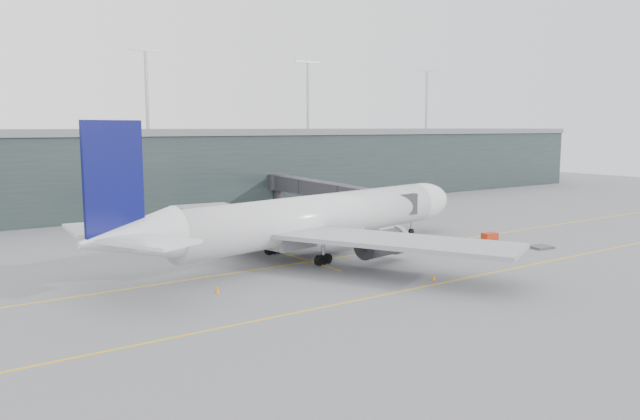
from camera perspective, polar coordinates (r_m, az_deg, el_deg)
ground at (r=73.62m, az=-5.90°, el=-4.65°), size 320.00×320.00×0.00m
taxiline_a at (r=70.24m, az=-4.29°, el=-5.22°), size 160.00×0.25×0.02m
taxiline_b at (r=57.52m, az=4.04°, el=-8.11°), size 160.00×0.25×0.02m
taxiline_lead_main at (r=93.32m, az=-9.26°, el=-2.11°), size 0.25×60.00×0.02m
terminal at (r=126.05m, az=-19.03°, el=3.56°), size 240.00×36.00×29.00m
main_aircraft at (r=75.66m, az=-0.40°, el=-0.79°), size 57.47×53.28×16.18m
jet_bridge at (r=106.51m, az=-0.42°, el=1.86°), size 8.01×43.60×6.60m
gse_cart at (r=87.35m, az=15.26°, el=-2.43°), size 2.20×1.58×1.38m
baggage_dolly at (r=85.70m, az=19.53°, el=-3.20°), size 3.12×2.65×0.28m
uld_a at (r=78.84m, az=-13.31°, el=-3.31°), size 2.28×2.01×1.77m
uld_b at (r=82.19m, az=-11.23°, el=-2.79°), size 2.46×2.22×1.84m
uld_c at (r=81.98m, az=-9.44°, el=-2.73°), size 2.55×2.28×1.93m
cone_nose at (r=89.54m, az=15.65°, el=-2.46°), size 0.47×0.47×0.74m
cone_wing_stbd at (r=65.26m, az=10.31°, el=-6.05°), size 0.39×0.39×0.62m
cone_wing_port at (r=88.23m, az=-3.01°, el=-2.33°), size 0.48×0.48×0.77m
cone_tail at (r=60.15m, az=-9.40°, el=-7.15°), size 0.44×0.44×0.70m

